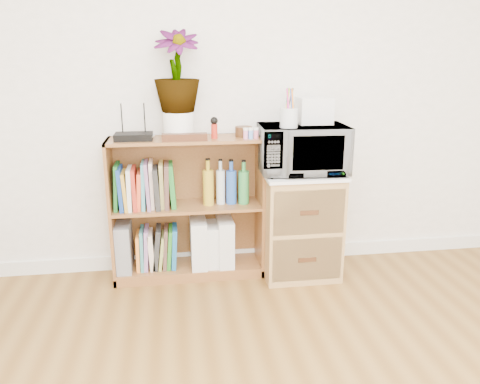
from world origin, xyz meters
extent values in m
cube|color=white|center=(0.00, 2.24, 0.05)|extent=(4.00, 0.02, 0.10)
cube|color=brown|center=(-0.35, 2.10, 0.47)|extent=(1.00, 0.30, 0.95)
cube|color=#9E7542|center=(0.40, 2.02, 0.35)|extent=(0.50, 0.45, 0.70)
imported|color=silver|center=(0.40, 2.02, 0.87)|extent=(0.57, 0.40, 0.31)
cylinder|color=silver|center=(0.28, 1.94, 1.09)|extent=(0.11, 0.11, 0.12)
cube|color=white|center=(0.49, 2.08, 1.11)|extent=(0.21, 0.18, 0.17)
cube|color=black|center=(-0.67, 2.08, 0.97)|extent=(0.23, 0.16, 0.04)
imported|color=white|center=(-0.60, 2.07, 0.97)|extent=(0.13, 0.13, 0.03)
cylinder|color=white|center=(-0.39, 2.12, 1.03)|extent=(0.19, 0.19, 0.16)
imported|color=#33702C|center=(-0.39, 2.12, 1.37)|extent=(0.28, 0.28, 0.50)
cube|color=#351D0E|center=(-0.36, 2.00, 0.97)|extent=(0.28, 0.07, 0.04)
cylinder|color=red|center=(-0.17, 2.06, 1.00)|extent=(0.04, 0.04, 0.09)
cylinder|color=#39230F|center=(0.03, 2.11, 0.98)|extent=(0.11, 0.11, 0.06)
cube|color=pink|center=(0.06, 2.01, 0.98)|extent=(0.12, 0.04, 0.06)
cube|color=gray|center=(-0.78, 2.10, 0.23)|extent=(0.10, 0.26, 0.32)
cube|color=silver|center=(-0.28, 2.09, 0.23)|extent=(0.10, 0.26, 0.33)
cube|color=silver|center=(-0.19, 2.09, 0.21)|extent=(0.09, 0.23, 0.29)
cube|color=silver|center=(-0.10, 2.09, 0.23)|extent=(0.10, 0.26, 0.32)
cube|color=#1A6422|center=(-0.80, 2.10, 0.65)|extent=(0.04, 0.20, 0.30)
cube|color=navy|center=(-0.77, 2.10, 0.64)|extent=(0.03, 0.20, 0.28)
cube|color=#BA8C2B|center=(-0.74, 2.10, 0.62)|extent=(0.03, 0.20, 0.25)
cube|color=silver|center=(-0.72, 2.10, 0.63)|extent=(0.03, 0.20, 0.27)
cube|color=#AC2C1D|center=(-0.69, 2.10, 0.63)|extent=(0.03, 0.20, 0.27)
cube|color=#E54E28|center=(-0.66, 2.10, 0.62)|extent=(0.04, 0.20, 0.24)
cube|color=teal|center=(-0.63, 2.10, 0.65)|extent=(0.03, 0.20, 0.30)
cube|color=slate|center=(-0.60, 2.10, 0.65)|extent=(0.03, 0.20, 0.31)
cube|color=beige|center=(-0.58, 2.10, 0.65)|extent=(0.03, 0.20, 0.31)
cube|color=#282828|center=(-0.54, 2.10, 0.63)|extent=(0.05, 0.20, 0.27)
cube|color=tan|center=(-0.51, 2.10, 0.65)|extent=(0.03, 0.20, 0.29)
cube|color=#4C322B|center=(-0.48, 2.10, 0.65)|extent=(0.04, 0.20, 0.29)
cube|color=#1E7227|center=(-0.45, 2.10, 0.64)|extent=(0.05, 0.20, 0.29)
cylinder|color=gold|center=(-0.21, 2.10, 0.65)|extent=(0.07, 0.07, 0.30)
cylinder|color=silver|center=(-0.13, 2.10, 0.65)|extent=(0.06, 0.06, 0.29)
cylinder|color=#2552B0|center=(-0.06, 2.10, 0.64)|extent=(0.07, 0.07, 0.29)
cylinder|color=#328940|center=(0.03, 2.10, 0.64)|extent=(0.07, 0.07, 0.29)
cube|color=orange|center=(-0.69, 2.10, 0.19)|extent=(0.03, 0.19, 0.24)
cube|color=teal|center=(-0.66, 2.10, 0.21)|extent=(0.03, 0.19, 0.28)
cube|color=#91679B|center=(-0.63, 2.10, 0.21)|extent=(0.04, 0.19, 0.28)
cube|color=beige|center=(-0.60, 2.10, 0.20)|extent=(0.05, 0.19, 0.25)
cube|color=#2B2B2B|center=(-0.56, 2.10, 0.21)|extent=(0.06, 0.19, 0.28)
cube|color=#979F49|center=(-0.53, 2.10, 0.19)|extent=(0.05, 0.19, 0.23)
cube|color=#51382E|center=(-0.51, 2.10, 0.21)|extent=(0.04, 0.19, 0.28)
cube|color=#23751F|center=(-0.48, 2.10, 0.21)|extent=(0.05, 0.19, 0.27)
cube|color=#185B94|center=(-0.45, 2.10, 0.21)|extent=(0.05, 0.19, 0.28)
camera|label=1|loc=(-0.43, -0.88, 1.46)|focal=35.00mm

